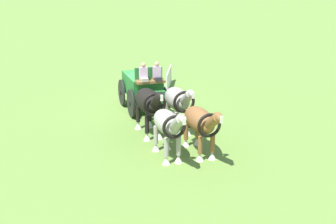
# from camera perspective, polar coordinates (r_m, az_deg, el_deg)

# --- Properties ---
(ground_plane) EXTENTS (220.00, 220.00, 0.00)m
(ground_plane) POSITION_cam_1_polar(r_m,az_deg,el_deg) (22.76, -3.28, 0.35)
(ground_plane) COLOR olive
(show_wagon) EXTENTS (5.68, 2.08, 2.74)m
(show_wagon) POSITION_cam_1_polar(r_m,az_deg,el_deg) (22.26, -3.23, 3.28)
(show_wagon) COLOR #236B2D
(show_wagon) RESTS_ON ground
(draft_horse_rear_near) EXTENTS (3.04, 1.12, 2.28)m
(draft_horse_rear_near) POSITION_cam_1_polar(r_m,az_deg,el_deg) (19.20, 1.30, 1.42)
(draft_horse_rear_near) COLOR #9E998E
(draft_horse_rear_near) RESTS_ON ground
(draft_horse_rear_off) EXTENTS (3.18, 1.18, 2.32)m
(draft_horse_rear_off) POSITION_cam_1_polar(r_m,az_deg,el_deg) (18.83, -2.45, 1.18)
(draft_horse_rear_off) COLOR black
(draft_horse_rear_off) RESTS_ON ground
(draft_horse_lead_near) EXTENTS (3.21, 1.10, 2.16)m
(draft_horse_lead_near) POSITION_cam_1_polar(r_m,az_deg,el_deg) (16.91, 4.20, -1.30)
(draft_horse_lead_near) COLOR brown
(draft_horse_lead_near) RESTS_ON ground
(draft_horse_lead_off) EXTENTS (2.98, 1.04, 2.20)m
(draft_horse_lead_off) POSITION_cam_1_polar(r_m,az_deg,el_deg) (16.47, 0.01, -1.68)
(draft_horse_lead_off) COLOR #9E998E
(draft_horse_lead_off) RESTS_ON ground
(sponsor_banner) EXTENTS (3.07, 1.02, 1.10)m
(sponsor_banner) POSITION_cam_1_polar(r_m,az_deg,el_deg) (26.83, 0.12, 4.31)
(sponsor_banner) COLOR silver
(sponsor_banner) RESTS_ON ground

